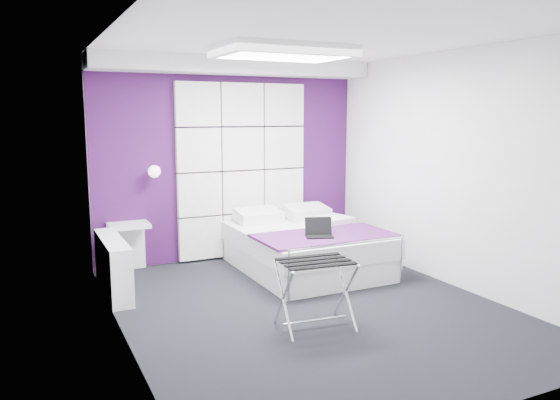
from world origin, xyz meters
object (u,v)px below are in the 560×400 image
object	(u,v)px
radiator	(113,266)
laptop	(317,232)
luggage_rack	(315,294)
bed	(306,247)
wall_lamp	(154,171)
nightstand	(128,225)

from	to	relation	value
radiator	laptop	size ratio (longest dim) A/B	3.96
luggage_rack	laptop	bearing A→B (deg)	65.26
bed	luggage_rack	size ratio (longest dim) A/B	3.03
wall_lamp	laptop	size ratio (longest dim) A/B	0.49
wall_lamp	laptop	bearing A→B (deg)	-42.67
wall_lamp	luggage_rack	bearing A→B (deg)	-71.72
bed	luggage_rack	xyz separation A→B (m)	(-0.80, -1.67, 0.03)
laptop	radiator	bearing A→B (deg)	-175.51
bed	laptop	world-z (taller)	laptop
wall_lamp	luggage_rack	xyz separation A→B (m)	(0.84, -2.54, -0.91)
nightstand	laptop	world-z (taller)	laptop
luggage_rack	laptop	size ratio (longest dim) A/B	2.08
nightstand	wall_lamp	bearing A→B (deg)	6.81
radiator	bed	world-z (taller)	bed
bed	laptop	xyz separation A→B (m)	(-0.13, -0.52, 0.31)
wall_lamp	luggage_rack	distance (m)	2.83
radiator	laptop	bearing A→B (deg)	-16.40
wall_lamp	nightstand	xyz separation A→B (m)	(-0.33, -0.04, -0.64)
wall_lamp	bed	xyz separation A→B (m)	(1.64, -0.88, -0.94)
nightstand	bed	bearing A→B (deg)	-22.98
radiator	luggage_rack	world-z (taller)	luggage_rack
nightstand	luggage_rack	xyz separation A→B (m)	(1.18, -2.50, -0.27)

